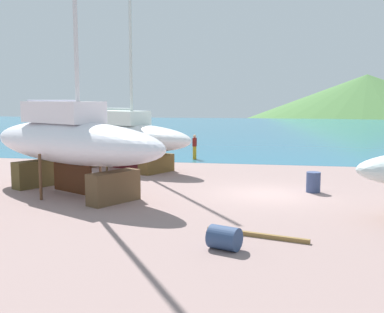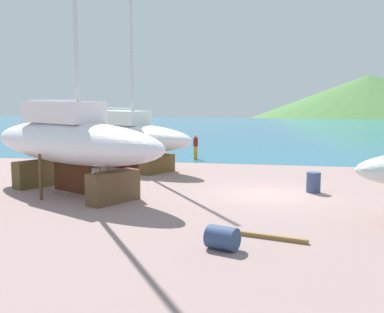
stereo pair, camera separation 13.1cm
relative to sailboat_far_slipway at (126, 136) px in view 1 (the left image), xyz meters
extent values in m
plane|color=gray|center=(8.23, -8.31, -1.91)|extent=(46.38, 46.38, 0.00)
cube|color=#246A8B|center=(8.23, 39.53, -1.91)|extent=(139.46, 72.48, 0.01)
cone|color=#4B773D|center=(30.83, 101.49, -1.91)|extent=(111.89, 111.89, 20.97)
cube|color=brown|center=(2.10, -1.05, -1.42)|extent=(1.63, 2.32, 0.97)
cube|color=brown|center=(-2.03, 1.02, -1.42)|extent=(1.63, 2.32, 0.97)
cylinder|color=brown|center=(0.73, 1.36, -1.14)|extent=(0.12, 0.12, 1.53)
cylinder|color=brown|center=(-0.66, -1.40, -1.14)|extent=(0.12, 0.12, 1.53)
ellipsoid|color=white|center=(0.04, -0.02, -0.06)|extent=(9.52, 6.65, 1.59)
cube|color=#52151A|center=(0.04, -0.02, -1.41)|extent=(2.02, 1.06, 1.11)
cube|color=silver|center=(-0.38, 0.19, 1.05)|extent=(3.73, 3.00, 0.80)
cylinder|color=silver|center=(0.45, -0.22, 6.72)|extent=(0.17, 0.17, 12.13)
cylinder|color=#B7C5C1|center=(-1.00, 0.50, 1.55)|extent=(2.95, 1.55, 0.12)
cube|color=brown|center=(2.39, -8.59, -1.30)|extent=(1.68, 2.28, 1.22)
cube|color=brown|center=(-2.25, -6.03, -1.30)|extent=(1.68, 2.28, 1.22)
cylinder|color=brown|center=(0.80, -5.98, -0.98)|extent=(0.12, 0.12, 1.85)
cylinder|color=brown|center=(-0.67, -8.65, -0.98)|extent=(0.12, 0.12, 1.85)
ellipsoid|color=white|center=(0.07, -7.31, 0.30)|extent=(10.61, 7.53, 1.80)
cube|color=#452210|center=(0.07, -7.31, -1.23)|extent=(2.26, 1.29, 1.26)
cube|color=white|center=(-0.40, -7.06, 1.57)|extent=(4.14, 3.29, 0.90)
cylinder|color=#BAB5D0|center=(-1.09, -6.67, 2.02)|extent=(3.31, 1.90, 0.13)
cube|color=orange|center=(3.11, 5.15, -1.47)|extent=(0.21, 0.35, 0.88)
cube|color=maroon|center=(3.11, 5.15, -0.75)|extent=(0.26, 0.45, 0.56)
sphere|color=tan|center=(3.11, 5.15, -0.36)|extent=(0.22, 0.22, 0.22)
cylinder|color=#37466F|center=(10.19, -5.04, -1.47)|extent=(0.65, 0.65, 0.88)
cylinder|color=navy|center=(7.28, -13.49, -1.59)|extent=(0.99, 0.89, 0.64)
cube|color=olive|center=(8.08, -12.19, -1.85)|extent=(3.03, 0.94, 0.12)
camera|label=1|loc=(8.64, -25.52, 2.09)|focal=43.45mm
camera|label=2|loc=(8.77, -25.50, 2.09)|focal=43.45mm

